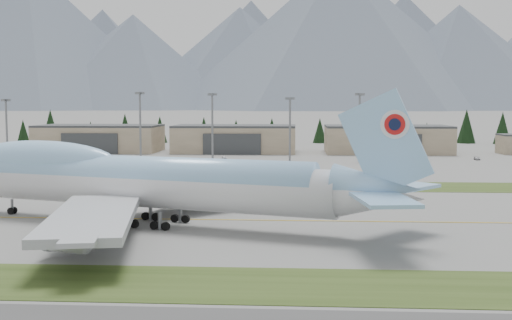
# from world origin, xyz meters

# --- Properties ---
(ground) EXTENTS (7000.00, 7000.00, 0.00)m
(ground) POSITION_xyz_m (0.00, 0.00, 0.00)
(ground) COLOR #61615F
(ground) RESTS_ON ground
(grass_strip_near) EXTENTS (400.00, 14.00, 0.08)m
(grass_strip_near) POSITION_xyz_m (0.00, -38.00, 0.00)
(grass_strip_near) COLOR #2C3E16
(grass_strip_near) RESTS_ON ground
(grass_strip_far) EXTENTS (400.00, 18.00, 0.08)m
(grass_strip_far) POSITION_xyz_m (0.00, 45.00, 0.00)
(grass_strip_far) COLOR #2C3E16
(grass_strip_far) RESTS_ON ground
(taxiway_line_main) EXTENTS (400.00, 0.40, 0.02)m
(taxiway_line_main) POSITION_xyz_m (0.00, 0.00, 0.00)
(taxiway_line_main) COLOR gold
(taxiway_line_main) RESTS_ON ground
(boeing_747_freighter) EXTENTS (80.93, 66.92, 21.40)m
(boeing_747_freighter) POSITION_xyz_m (-14.94, -4.59, 7.06)
(boeing_747_freighter) COLOR silver
(boeing_747_freighter) RESTS_ON ground
(hangar_left) EXTENTS (48.00, 26.60, 10.80)m
(hangar_left) POSITION_xyz_m (-70.00, 149.90, 5.39)
(hangar_left) COLOR gray
(hangar_left) RESTS_ON ground
(hangar_center) EXTENTS (48.00, 26.60, 10.80)m
(hangar_center) POSITION_xyz_m (-15.00, 149.90, 5.39)
(hangar_center) COLOR gray
(hangar_center) RESTS_ON ground
(hangar_right) EXTENTS (48.00, 26.60, 10.80)m
(hangar_right) POSITION_xyz_m (45.00, 149.90, 5.39)
(hangar_right) COLOR gray
(hangar_right) RESTS_ON ground
(floodlight_masts) EXTENTS (176.73, 6.85, 23.80)m
(floodlight_masts) POSITION_xyz_m (-4.97, 111.78, 15.77)
(floodlight_masts) COLOR slate
(floodlight_masts) RESTS_ON ground
(service_vehicle_a) EXTENTS (2.39, 4.13, 1.32)m
(service_vehicle_a) POSITION_xyz_m (-15.53, 115.22, 0.00)
(service_vehicle_a) COLOR silver
(service_vehicle_a) RESTS_ON ground
(service_vehicle_b) EXTENTS (3.41, 1.39, 1.10)m
(service_vehicle_b) POSITION_xyz_m (33.28, 129.88, 0.00)
(service_vehicle_b) COLOR yellow
(service_vehicle_b) RESTS_ON ground
(service_vehicle_c) EXTENTS (1.61, 3.90, 1.13)m
(service_vehicle_c) POSITION_xyz_m (71.44, 119.01, 0.00)
(service_vehicle_c) COLOR #A0A0A4
(service_vehicle_c) RESTS_ON ground
(conifer_belt) EXTENTS (263.42, 14.99, 16.71)m
(conifer_belt) POSITION_xyz_m (5.48, 212.51, 7.01)
(conifer_belt) COLOR black
(conifer_belt) RESTS_ON ground
(mountain_ridge_front) EXTENTS (4313.43, 1240.08, 526.27)m
(mountain_ridge_front) POSITION_xyz_m (-6.07, 2167.05, 235.63)
(mountain_ridge_front) COLOR #4E5869
(mountain_ridge_front) RESTS_ON ground
(mountain_ridge_rear) EXTENTS (4511.43, 1075.38, 537.69)m
(mountain_ridge_rear) POSITION_xyz_m (277.18, 2900.00, 263.07)
(mountain_ridge_rear) COLOR #4E5869
(mountain_ridge_rear) RESTS_ON ground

